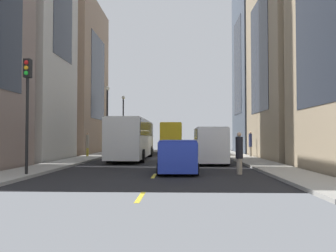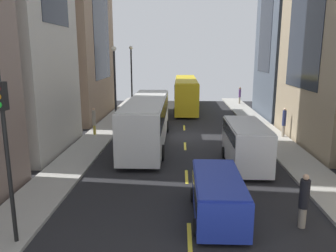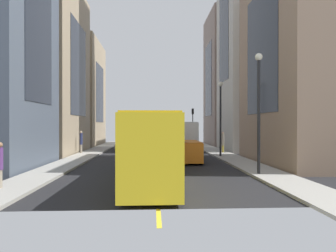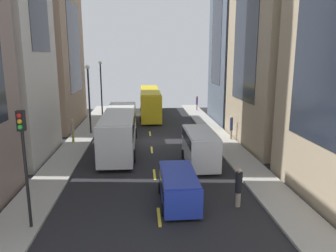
{
  "view_description": "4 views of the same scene",
  "coord_description": "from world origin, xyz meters",
  "px_view_note": "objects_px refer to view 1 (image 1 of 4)",
  "views": [
    {
      "loc": [
        1.23,
        -31.97,
        1.91
      ],
      "look_at": [
        0.23,
        -0.68,
        2.91
      ],
      "focal_mm": 37.03,
      "sensor_mm": 36.0,
      "label": 1
    },
    {
      "loc": [
        -0.38,
        -25.88,
        6.52
      ],
      "look_at": [
        -1.2,
        -3.76,
        1.64
      ],
      "focal_mm": 35.45,
      "sensor_mm": 36.0,
      "label": 2
    },
    {
      "loc": [
        0.18,
        30.72,
        3.05
      ],
      "look_at": [
        -1.38,
        -0.7,
        2.95
      ],
      "focal_mm": 31.7,
      "sensor_mm": 36.0,
      "label": 3
    },
    {
      "loc": [
        -0.74,
        -29.94,
        7.94
      ],
      "look_at": [
        1.52,
        -1.7,
        1.81
      ],
      "focal_mm": 34.53,
      "sensor_mm": 36.0,
      "label": 4
    }
  ],
  "objects_px": {
    "streetcar_yellow": "(172,135)",
    "car_orange_0": "(144,145)",
    "pedestrian_walking_far": "(88,144)",
    "car_blue_1": "(178,153)",
    "pedestrian_waiting_curb": "(222,141)",
    "traffic_light_near_corner": "(27,93)",
    "city_bus_white": "(133,136)",
    "delivery_van_white": "(210,143)",
    "pedestrian_crossing_mid": "(250,143)",
    "pedestrian_crossing_near": "(239,152)"
  },
  "relations": [
    {
      "from": "streetcar_yellow",
      "to": "car_orange_0",
      "type": "distance_m",
      "value": 7.4
    },
    {
      "from": "pedestrian_walking_far",
      "to": "car_blue_1",
      "type": "bearing_deg",
      "value": -65.0
    },
    {
      "from": "pedestrian_waiting_curb",
      "to": "traffic_light_near_corner",
      "type": "bearing_deg",
      "value": -89.55
    },
    {
      "from": "city_bus_white",
      "to": "delivery_van_white",
      "type": "distance_m",
      "value": 7.78
    },
    {
      "from": "city_bus_white",
      "to": "pedestrian_crossing_mid",
      "type": "height_order",
      "value": "city_bus_white"
    },
    {
      "from": "streetcar_yellow",
      "to": "pedestrian_crossing_near",
      "type": "relative_size",
      "value": 6.33
    },
    {
      "from": "pedestrian_waiting_curb",
      "to": "car_orange_0",
      "type": "bearing_deg",
      "value": -112.33
    },
    {
      "from": "car_blue_1",
      "to": "pedestrian_walking_far",
      "type": "relative_size",
      "value": 2.1
    },
    {
      "from": "car_orange_0",
      "to": "traffic_light_near_corner",
      "type": "height_order",
      "value": "traffic_light_near_corner"
    },
    {
      "from": "city_bus_white",
      "to": "streetcar_yellow",
      "type": "distance_m",
      "value": 16.24
    },
    {
      "from": "city_bus_white",
      "to": "delivery_van_white",
      "type": "bearing_deg",
      "value": -37.08
    },
    {
      "from": "streetcar_yellow",
      "to": "pedestrian_waiting_curb",
      "type": "distance_m",
      "value": 7.74
    },
    {
      "from": "streetcar_yellow",
      "to": "delivery_van_white",
      "type": "relative_size",
      "value": 2.6
    },
    {
      "from": "car_orange_0",
      "to": "car_blue_1",
      "type": "relative_size",
      "value": 0.91
    },
    {
      "from": "city_bus_white",
      "to": "pedestrian_waiting_curb",
      "type": "distance_m",
      "value": 21.7
    },
    {
      "from": "city_bus_white",
      "to": "car_orange_0",
      "type": "xyz_separation_m",
      "value": [
        0.03,
        9.29,
        -0.98
      ]
    },
    {
      "from": "pedestrian_crossing_mid",
      "to": "pedestrian_walking_far",
      "type": "bearing_deg",
      "value": -3.19
    },
    {
      "from": "pedestrian_walking_far",
      "to": "pedestrian_crossing_near",
      "type": "distance_m",
      "value": 17.95
    },
    {
      "from": "streetcar_yellow",
      "to": "pedestrian_crossing_mid",
      "type": "xyz_separation_m",
      "value": [
        7.38,
        -13.88,
        -0.74
      ]
    },
    {
      "from": "pedestrian_crossing_near",
      "to": "pedestrian_waiting_curb",
      "type": "height_order",
      "value": "pedestrian_waiting_curb"
    },
    {
      "from": "delivery_van_white",
      "to": "pedestrian_crossing_mid",
      "type": "xyz_separation_m",
      "value": [
        4.23,
        6.75,
        -0.13
      ]
    },
    {
      "from": "pedestrian_crossing_mid",
      "to": "car_blue_1",
      "type": "bearing_deg",
      "value": 60.55
    },
    {
      "from": "delivery_van_white",
      "to": "streetcar_yellow",
      "type": "bearing_deg",
      "value": 98.7
    },
    {
      "from": "car_orange_0",
      "to": "pedestrian_crossing_near",
      "type": "height_order",
      "value": "pedestrian_crossing_near"
    },
    {
      "from": "pedestrian_crossing_mid",
      "to": "car_orange_0",
      "type": "bearing_deg",
      "value": -37.58
    },
    {
      "from": "city_bus_white",
      "to": "pedestrian_walking_far",
      "type": "relative_size",
      "value": 5.6
    },
    {
      "from": "streetcar_yellow",
      "to": "pedestrian_crossing_mid",
      "type": "relative_size",
      "value": 5.98
    },
    {
      "from": "pedestrian_crossing_mid",
      "to": "traffic_light_near_corner",
      "type": "xyz_separation_m",
      "value": [
        -13.7,
        -15.27,
        2.62
      ]
    },
    {
      "from": "city_bus_white",
      "to": "pedestrian_waiting_curb",
      "type": "height_order",
      "value": "city_bus_white"
    },
    {
      "from": "pedestrian_crossing_near",
      "to": "traffic_light_near_corner",
      "type": "xyz_separation_m",
      "value": [
        -10.33,
        -1.59,
        2.86
      ]
    },
    {
      "from": "car_orange_0",
      "to": "city_bus_white",
      "type": "bearing_deg",
      "value": -90.16
    },
    {
      "from": "car_orange_0",
      "to": "traffic_light_near_corner",
      "type": "xyz_separation_m",
      "value": [
        -3.31,
        -22.48,
        2.97
      ]
    },
    {
      "from": "streetcar_yellow",
      "to": "car_orange_0",
      "type": "xyz_separation_m",
      "value": [
        -3.01,
        -6.67,
        -1.1
      ]
    },
    {
      "from": "pedestrian_crossing_mid",
      "to": "traffic_light_near_corner",
      "type": "bearing_deg",
      "value": 45.27
    },
    {
      "from": "car_blue_1",
      "to": "pedestrian_waiting_curb",
      "type": "bearing_deg",
      "value": 78.59
    },
    {
      "from": "traffic_light_near_corner",
      "to": "pedestrian_crossing_near",
      "type": "bearing_deg",
      "value": 8.73
    },
    {
      "from": "delivery_van_white",
      "to": "pedestrian_walking_far",
      "type": "bearing_deg",
      "value": 147.25
    },
    {
      "from": "pedestrian_crossing_mid",
      "to": "city_bus_white",
      "type": "bearing_deg",
      "value": 8.44
    },
    {
      "from": "pedestrian_waiting_curb",
      "to": "car_blue_1",
      "type": "bearing_deg",
      "value": -78.7
    },
    {
      "from": "streetcar_yellow",
      "to": "car_blue_1",
      "type": "height_order",
      "value": "streetcar_yellow"
    },
    {
      "from": "pedestrian_walking_far",
      "to": "pedestrian_crossing_mid",
      "type": "bearing_deg",
      "value": -7.97
    },
    {
      "from": "pedestrian_crossing_mid",
      "to": "pedestrian_crossing_near",
      "type": "relative_size",
      "value": 1.06
    },
    {
      "from": "city_bus_white",
      "to": "pedestrian_walking_far",
      "type": "xyz_separation_m",
      "value": [
        -4.46,
        2.17,
        -0.7
      ]
    },
    {
      "from": "streetcar_yellow",
      "to": "car_blue_1",
      "type": "xyz_separation_m",
      "value": [
        0.87,
        -26.87,
        -1.1
      ]
    },
    {
      "from": "pedestrian_walking_far",
      "to": "traffic_light_near_corner",
      "type": "height_order",
      "value": "traffic_light_near_corner"
    },
    {
      "from": "car_blue_1",
      "to": "traffic_light_near_corner",
      "type": "relative_size",
      "value": 0.83
    },
    {
      "from": "pedestrian_walking_far",
      "to": "traffic_light_near_corner",
      "type": "bearing_deg",
      "value": -93.24
    },
    {
      "from": "delivery_van_white",
      "to": "car_orange_0",
      "type": "height_order",
      "value": "delivery_van_white"
    },
    {
      "from": "delivery_van_white",
      "to": "pedestrian_crossing_near",
      "type": "height_order",
      "value": "delivery_van_white"
    },
    {
      "from": "car_orange_0",
      "to": "pedestrian_crossing_near",
      "type": "distance_m",
      "value": 22.05
    }
  ]
}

